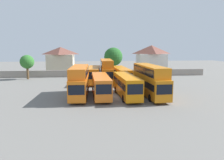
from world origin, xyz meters
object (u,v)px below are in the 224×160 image
at_px(bus_1, 79,80).
at_px(bus_7, 121,74).
at_px(bus_5, 93,74).
at_px(house_terrace_left, 61,60).
at_px(bus_3, 127,85).
at_px(tree_left_of_lot, 27,62).
at_px(bus_2, 101,85).
at_px(bus_4, 150,79).
at_px(house_terrace_centre, 151,59).
at_px(bus_6, 106,70).
at_px(tree_behind_wall, 113,57).

distance_m(bus_1, bus_7, 15.80).
relative_size(bus_5, house_terrace_left, 1.31).
distance_m(bus_3, tree_left_of_lot, 29.93).
height_order(bus_1, house_terrace_left, house_terrace_left).
distance_m(bus_1, bus_2, 3.43).
distance_m(bus_4, house_terrace_centre, 33.64).
xyz_separation_m(bus_2, bus_3, (4.05, -0.41, 0.04)).
bearing_deg(bus_3, bus_5, -162.55).
bearing_deg(bus_6, tree_behind_wall, 167.67).
relative_size(bus_5, house_terrace_centre, 1.18).
relative_size(bus_6, tree_behind_wall, 1.35).
relative_size(bus_7, tree_behind_wall, 1.54).
bearing_deg(bus_1, tree_left_of_lot, -144.43).
xyz_separation_m(bus_7, tree_left_of_lot, (-22.28, 7.29, 2.33)).
bearing_deg(bus_1, bus_2, 88.36).
relative_size(house_terrace_left, tree_behind_wall, 1.03).
distance_m(bus_3, house_terrace_centre, 35.22).
bearing_deg(house_terrace_left, bus_2, -71.94).
bearing_deg(bus_4, bus_2, -94.19).
bearing_deg(house_terrace_left, tree_left_of_lot, -120.14).
relative_size(bus_5, bus_7, 0.87).
height_order(bus_3, tree_behind_wall, tree_behind_wall).
bearing_deg(bus_4, bus_3, -89.19).
bearing_deg(tree_left_of_lot, house_terrace_left, 59.86).
bearing_deg(bus_5, bus_3, 24.22).
xyz_separation_m(bus_5, bus_6, (2.94, 0.74, 0.86)).
height_order(bus_5, house_terrace_left, house_terrace_left).
bearing_deg(house_terrace_centre, bus_6, -130.66).
bearing_deg(bus_6, bus_2, -7.12).
bearing_deg(tree_left_of_lot, bus_3, -45.08).
bearing_deg(bus_1, bus_7, 148.87).
distance_m(house_terrace_left, tree_left_of_lot, 13.09).
bearing_deg(bus_5, bus_1, -6.08).
bearing_deg(bus_2, house_terrace_centre, 149.93).
distance_m(bus_6, tree_left_of_lot, 20.18).
distance_m(bus_5, tree_behind_wall, 14.49).
height_order(bus_4, bus_7, bus_4).
height_order(bus_1, house_terrace_centre, house_terrace_centre).
distance_m(bus_3, bus_5, 14.62).
distance_m(house_terrace_left, house_terrace_centre, 27.90).
distance_m(bus_4, bus_6, 15.39).
relative_size(bus_3, bus_4, 0.93).
xyz_separation_m(bus_1, bus_6, (5.31, 13.86, 0.13)).
height_order(bus_4, bus_5, bus_4).
relative_size(bus_7, house_terrace_centre, 1.35).
bearing_deg(bus_3, bus_2, -98.45).
height_order(bus_1, tree_behind_wall, tree_behind_wall).
bearing_deg(bus_7, bus_2, -23.87).
distance_m(bus_1, bus_5, 13.35).
relative_size(bus_1, bus_2, 1.00).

